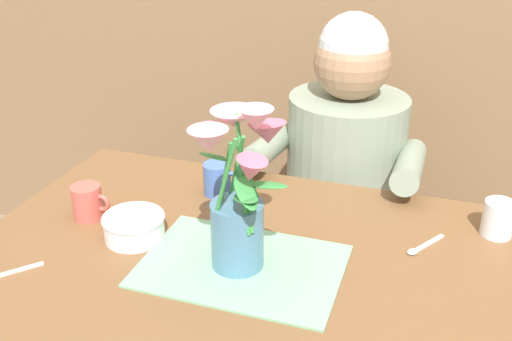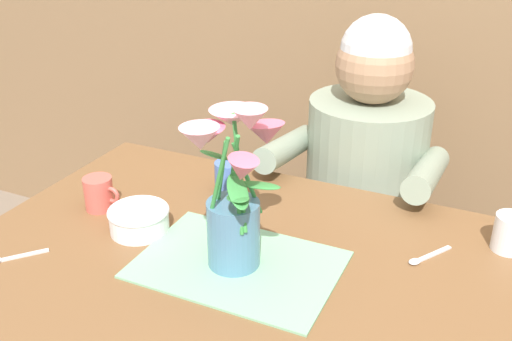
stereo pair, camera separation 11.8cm
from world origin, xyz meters
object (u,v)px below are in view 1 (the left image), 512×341
seated_person (342,203)px  tea_cup (499,219)px  coffee_cup (88,202)px  flower_vase (238,193)px  ceramic_mug (218,179)px  ceramic_bowl (135,225)px

seated_person → tea_cup: seated_person is taller
coffee_cup → tea_cup: bearing=13.9°
flower_vase → ceramic_mug: size_ratio=3.72×
flower_vase → ceramic_mug: bearing=119.4°
coffee_cup → ceramic_mug: (0.24, 0.20, 0.00)m
flower_vase → ceramic_bowl: (-0.25, 0.04, -0.14)m
flower_vase → tea_cup: bearing=30.8°
tea_cup → coffee_cup: (-0.89, -0.22, 0.00)m
ceramic_bowl → ceramic_mug: (0.09, 0.24, 0.01)m
seated_person → coffee_cup: bearing=-129.4°
coffee_cup → flower_vase: bearing=-10.8°
ceramic_bowl → ceramic_mug: size_ratio=1.46×
flower_vase → ceramic_mug: flower_vase is taller
ceramic_bowl → coffee_cup: bearing=164.4°
flower_vase → tea_cup: flower_vase is taller
ceramic_mug → ceramic_bowl: bearing=-111.1°
flower_vase → ceramic_bowl: flower_vase is taller
flower_vase → tea_cup: size_ratio=3.72×
seated_person → coffee_cup: size_ratio=12.20×
seated_person → ceramic_mug: seated_person is taller
ceramic_bowl → coffee_cup: 0.15m
seated_person → ceramic_bowl: bearing=-118.3°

